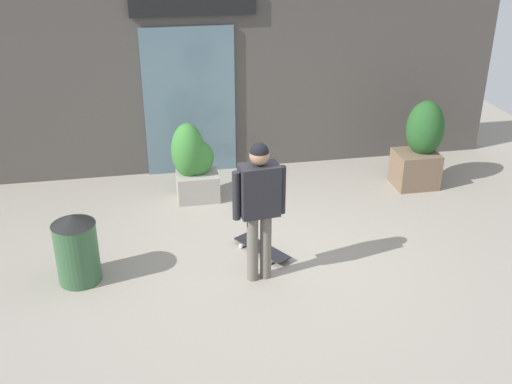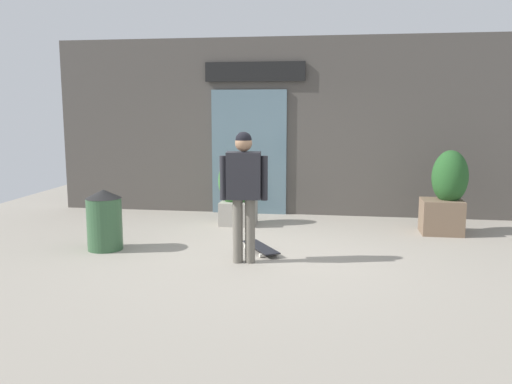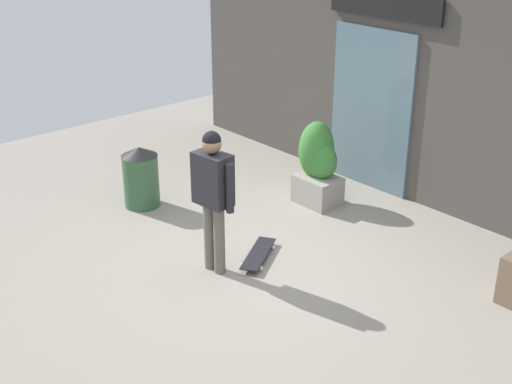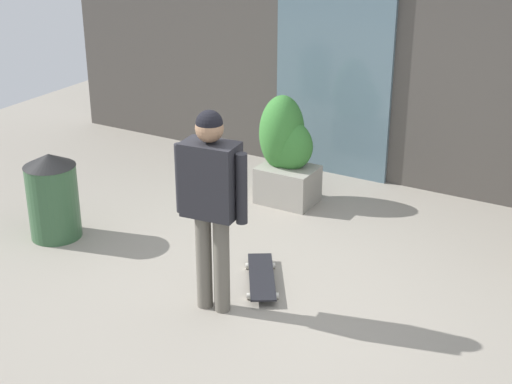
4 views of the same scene
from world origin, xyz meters
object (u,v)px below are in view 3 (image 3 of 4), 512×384
planter_box_left (318,163)px  skateboard (258,254)px  trash_bin (141,176)px  skateboarder (213,187)px

planter_box_left → skateboard: bearing=-68.1°
skateboard → trash_bin: size_ratio=0.95×
trash_bin → skateboard: bearing=5.3°
skateboard → planter_box_left: bearing=-10.2°
skateboard → planter_box_left: planter_box_left is taller
skateboarder → planter_box_left: (-0.55, 2.27, -0.47)m
skateboard → planter_box_left: 1.92m
skateboard → skateboarder: bearing=133.3°
skateboard → trash_bin: (-2.21, -0.21, 0.37)m
planter_box_left → trash_bin: (-1.52, -1.92, -0.14)m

